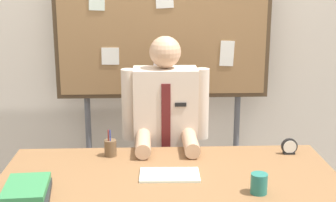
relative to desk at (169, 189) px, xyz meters
name	(u,v)px	position (x,y,z in m)	size (l,w,h in m)	color
back_wall	(162,30)	(0.00, 1.28, 0.70)	(6.40, 0.08, 2.70)	beige
desk	(169,189)	(0.00, 0.00, 0.00)	(1.77, 0.84, 0.73)	brown
person	(165,151)	(0.00, 0.60, -0.01)	(0.55, 0.56, 1.39)	#2D2D33
bulletin_board	(163,34)	(0.00, 1.08, 0.69)	(1.53, 0.09, 1.85)	#4C3823
book_stack	(27,191)	(-0.68, -0.23, 0.11)	(0.23, 0.30, 0.06)	#262626
open_notebook	(170,175)	(0.00, -0.02, 0.09)	(0.31, 0.18, 0.01)	silver
desk_clock	(289,147)	(0.71, 0.27, 0.12)	(0.09, 0.04, 0.09)	black
coffee_mug	(259,184)	(0.42, -0.24, 0.13)	(0.08, 0.08, 0.10)	#267266
pen_holder	(110,148)	(-0.33, 0.29, 0.13)	(0.07, 0.07, 0.16)	brown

